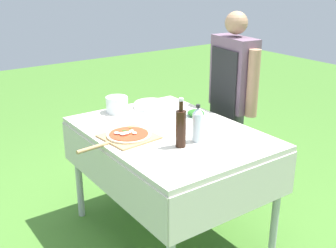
# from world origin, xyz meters

# --- Properties ---
(ground_plane) EXTENTS (12.00, 12.00, 0.00)m
(ground_plane) POSITION_xyz_m (0.00, 0.00, 0.00)
(ground_plane) COLOR #477A2D
(prep_table) EXTENTS (1.32, 0.97, 0.80)m
(prep_table) POSITION_xyz_m (0.00, 0.00, 0.71)
(prep_table) COLOR beige
(prep_table) RESTS_ON ground
(person_cook) EXTENTS (0.56, 0.23, 1.51)m
(person_cook) POSITION_xyz_m (-0.22, 0.76, 0.89)
(person_cook) COLOR #4C4C51
(person_cook) RESTS_ON ground
(pizza_on_peel) EXTENTS (0.33, 0.54, 0.05)m
(pizza_on_peel) POSITION_xyz_m (-0.05, -0.30, 0.82)
(pizza_on_peel) COLOR tan
(pizza_on_peel) RESTS_ON prep_table
(oil_bottle) EXTENTS (0.06, 0.06, 0.30)m
(oil_bottle) POSITION_xyz_m (0.25, -0.10, 0.92)
(oil_bottle) COLOR black
(oil_bottle) RESTS_ON prep_table
(water_bottle) EXTENTS (0.07, 0.07, 0.24)m
(water_bottle) POSITION_xyz_m (0.25, 0.03, 0.91)
(water_bottle) COLOR silver
(water_bottle) RESTS_ON prep_table
(herb_container) EXTENTS (0.18, 0.17, 0.05)m
(herb_container) POSITION_xyz_m (-0.12, 0.31, 0.83)
(herb_container) COLOR silver
(herb_container) RESTS_ON prep_table
(mixing_tub) EXTENTS (0.16, 0.16, 0.12)m
(mixing_tub) POSITION_xyz_m (-0.53, -0.10, 0.86)
(mixing_tub) COLOR silver
(mixing_tub) RESTS_ON prep_table
(plate_stack) EXTENTS (0.26, 0.26, 0.04)m
(plate_stack) POSITION_xyz_m (-0.48, 0.17, 0.82)
(plate_stack) COLOR white
(plate_stack) RESTS_ON prep_table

